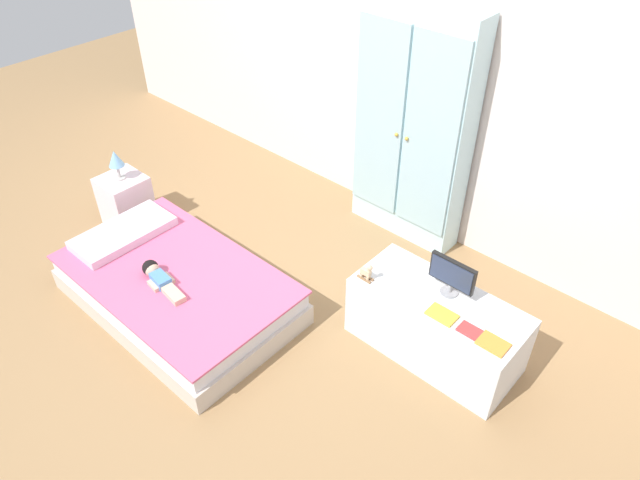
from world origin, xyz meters
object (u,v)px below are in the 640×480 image
(doll, at_px, (157,275))
(book_red, at_px, (470,331))
(table_lamp, at_px, (116,160))
(tv_stand, at_px, (436,325))
(book_yellow, at_px, (442,315))
(tv_monitor, at_px, (452,275))
(wardrobe, at_px, (413,129))
(nightstand, at_px, (126,201))
(rocking_horse_toy, at_px, (367,272))
(book_orange, at_px, (493,344))
(bed, at_px, (178,289))

(doll, relative_size, book_red, 3.30)
(table_lamp, xyz_separation_m, book_red, (2.60, 0.36, -0.12))
(tv_stand, distance_m, book_red, 0.33)
(doll, height_order, book_yellow, book_yellow)
(book_red, bearing_deg, tv_monitor, 143.57)
(tv_monitor, bearing_deg, wardrobe, 136.92)
(nightstand, bearing_deg, tv_monitor, 12.64)
(tv_stand, xyz_separation_m, tv_monitor, (0.01, 0.07, 0.33))
(tv_stand, relative_size, rocking_horse_toy, 8.48)
(tv_stand, distance_m, book_orange, 0.44)
(rocking_horse_toy, height_order, book_yellow, rocking_horse_toy)
(tv_monitor, distance_m, book_red, 0.31)
(doll, distance_m, rocking_horse_toy, 1.24)
(rocking_horse_toy, xyz_separation_m, book_orange, (0.76, 0.04, -0.05))
(wardrobe, height_order, tv_stand, wardrobe)
(nightstand, height_order, tv_monitor, tv_monitor)
(bed, xyz_separation_m, book_orange, (1.75, 0.65, 0.28))
(bed, distance_m, nightstand, 1.02)
(rocking_horse_toy, bearing_deg, nightstand, -170.87)
(bed, relative_size, tv_monitor, 5.48)
(bed, relative_size, doll, 3.72)
(table_lamp, bearing_deg, doll, -22.32)
(nightstand, bearing_deg, book_orange, 7.50)
(wardrobe, relative_size, book_orange, 10.87)
(tv_stand, height_order, rocking_horse_toy, rocking_horse_toy)
(table_lamp, distance_m, book_yellow, 2.46)
(tv_stand, bearing_deg, wardrobe, 134.08)
(bed, bearing_deg, table_lamp, 163.60)
(rocking_horse_toy, height_order, book_orange, rocking_horse_toy)
(wardrobe, height_order, book_yellow, wardrobe)
(doll, distance_m, nightstand, 1.04)
(book_red, bearing_deg, tv_stand, 157.69)
(book_yellow, xyz_separation_m, book_red, (0.17, 0.00, -0.00))
(nightstand, bearing_deg, bed, -16.40)
(table_lamp, height_order, tv_monitor, tv_monitor)
(doll, distance_m, book_orange, 1.93)
(tv_monitor, bearing_deg, rocking_horse_toy, -151.81)
(nightstand, relative_size, wardrobe, 0.24)
(tv_stand, bearing_deg, table_lamp, -169.05)
(nightstand, height_order, book_red, book_red)
(tv_stand, bearing_deg, doll, -148.86)
(table_lamp, height_order, tv_stand, table_lamp)
(tv_monitor, bearing_deg, doll, -146.82)
(bed, xyz_separation_m, table_lamp, (-0.98, 0.29, 0.40))
(tv_stand, height_order, tv_monitor, tv_monitor)
(wardrobe, xyz_separation_m, book_red, (1.05, -0.93, -0.40))
(rocking_horse_toy, bearing_deg, tv_monitor, 28.19)
(doll, relative_size, tv_stand, 0.41)
(wardrobe, distance_m, book_yellow, 1.34)
(bed, distance_m, table_lamp, 1.10)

